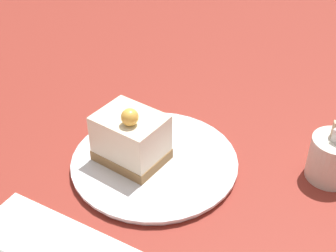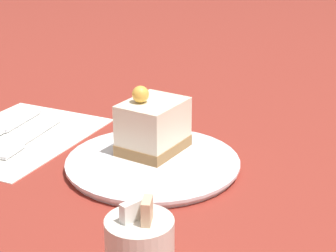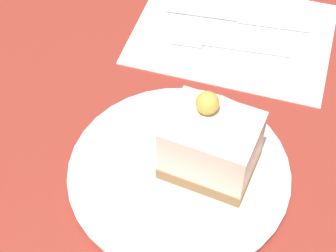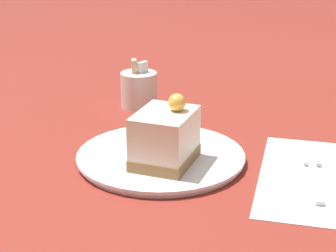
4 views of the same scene
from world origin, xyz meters
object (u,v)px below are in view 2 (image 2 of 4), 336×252
Objects in this scene: plate at (153,163)px; cake_slice at (153,126)px; sugar_bowl at (140,248)px; fork at (25,141)px; knife at (10,127)px.

cake_slice is (0.01, -0.03, 0.04)m from plate.
sugar_bowl is at bearing 120.81° from cake_slice.
plate is 2.32× the size of cake_slice.
plate is 0.05m from cake_slice.
cake_slice is at bearing -173.86° from fork.
cake_slice reaches higher than sugar_bowl.
knife is at bearing 7.69° from cake_slice.
plate is 0.25m from knife.
sugar_bowl is (-0.10, 0.24, -0.01)m from cake_slice.
sugar_bowl is at bearing 140.31° from fork.
fork is 1.86× the size of sugar_bowl.
cake_slice is 0.51× the size of knife.
cake_slice reaches higher than fork.
fork is 0.81× the size of knife.
plate is 1.19× the size of knife.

